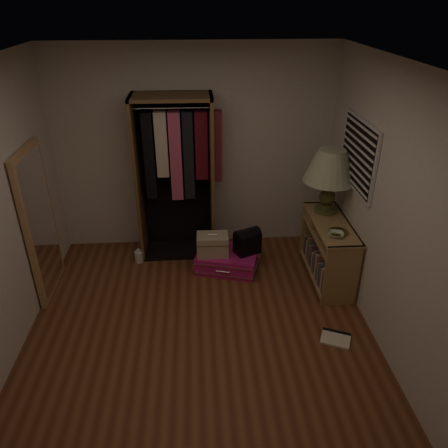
{
  "coord_description": "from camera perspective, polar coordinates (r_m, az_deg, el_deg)",
  "views": [
    {
      "loc": [
        0.01,
        -3.3,
        3.08
      ],
      "look_at": [
        0.3,
        0.95,
        0.8
      ],
      "focal_mm": 35.0,
      "sensor_mm": 36.0,
      "label": 1
    }
  ],
  "objects": [
    {
      "name": "white_jug",
      "position": [
        5.71,
        -11.06,
        -4.18
      ],
      "size": [
        0.13,
        0.13,
        0.18
      ],
      "rotation": [
        0.0,
        0.0,
        0.29
      ],
      "color": "silver",
      "rests_on": "ground"
    },
    {
      "name": "floor_mirror",
      "position": [
        5.14,
        -22.9,
        0.04
      ],
      "size": [
        0.06,
        0.8,
        1.7
      ],
      "color": "tan",
      "rests_on": "ground"
    },
    {
      "name": "console_bookshelf",
      "position": [
        5.33,
        13.31,
        -2.96
      ],
      "size": [
        0.42,
        1.12,
        0.75
      ],
      "color": "#9C7A4B",
      "rests_on": "ground"
    },
    {
      "name": "open_wardrobe",
      "position": [
        5.41,
        -5.99,
        7.78
      ],
      "size": [
        1.05,
        0.5,
        2.05
      ],
      "color": "brown",
      "rests_on": "ground"
    },
    {
      "name": "ceramic_bowl",
      "position": [
        4.84,
        14.42,
        -1.34
      ],
      "size": [
        0.21,
        0.21,
        0.04
      ],
      "primitive_type": "imported",
      "rotation": [
        0.0,
        0.0,
        -0.3
      ],
      "color": "#AACCAB",
      "rests_on": "console_bookshelf"
    },
    {
      "name": "table_lamp",
      "position": [
        5.15,
        13.77,
        7.23
      ],
      "size": [
        0.77,
        0.77,
        0.77
      ],
      "rotation": [
        0.0,
        0.0,
        -0.29
      ],
      "color": "#4A5026",
      "rests_on": "console_bookshelf"
    },
    {
      "name": "ground",
      "position": [
        4.52,
        -3.09,
        -14.91
      ],
      "size": [
        4.0,
        4.0,
        0.0
      ],
      "primitive_type": "plane",
      "color": "brown",
      "rests_on": "ground"
    },
    {
      "name": "room_walls",
      "position": [
        3.7,
        -2.53,
        2.85
      ],
      "size": [
        3.52,
        4.02,
        2.6
      ],
      "color": "beige",
      "rests_on": "ground"
    },
    {
      "name": "floor_book",
      "position": [
        4.66,
        14.39,
        -14.18
      ],
      "size": [
        0.35,
        0.32,
        0.03
      ],
      "rotation": [
        0.0,
        0.0,
        -0.41
      ],
      "color": "beige",
      "rests_on": "ground"
    },
    {
      "name": "brass_tray",
      "position": [
        4.92,
        14.71,
        -1.04
      ],
      "size": [
        0.24,
        0.24,
        0.01
      ],
      "rotation": [
        0.0,
        0.0,
        -0.07
      ],
      "color": "#A3863E",
      "rests_on": "console_bookshelf"
    },
    {
      "name": "black_bag",
      "position": [
        5.33,
        3.06,
        -2.16
      ],
      "size": [
        0.35,
        0.3,
        0.33
      ],
      "rotation": [
        0.0,
        0.0,
        0.43
      ],
      "color": "black",
      "rests_on": "pink_suitcase"
    },
    {
      "name": "train_case",
      "position": [
        5.31,
        -1.51,
        -2.69
      ],
      "size": [
        0.39,
        0.27,
        0.28
      ],
      "rotation": [
        0.0,
        0.0,
        -0.02
      ],
      "color": "tan",
      "rests_on": "pink_suitcase"
    },
    {
      "name": "pink_suitcase",
      "position": [
        5.47,
        0.44,
        -4.7
      ],
      "size": [
        0.87,
        0.72,
        0.23
      ],
      "rotation": [
        0.0,
        0.0,
        -0.27
      ],
      "color": "#BD176A",
      "rests_on": "ground"
    }
  ]
}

